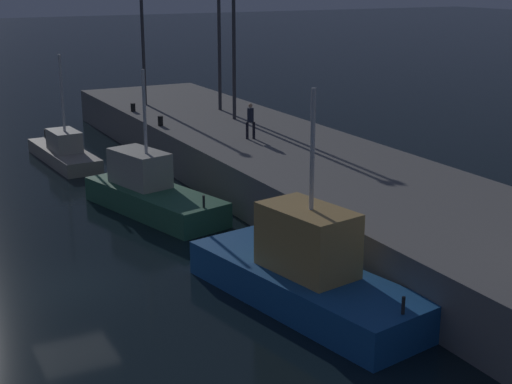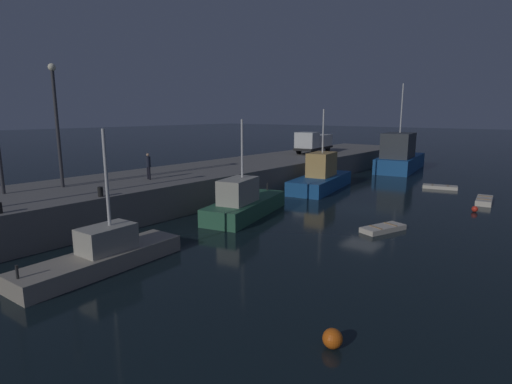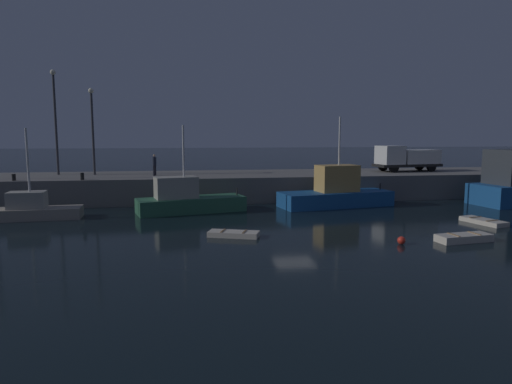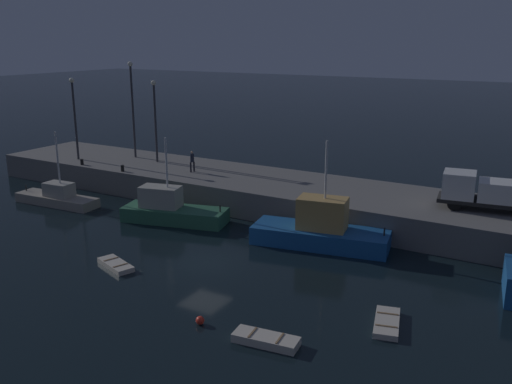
{
  "view_description": "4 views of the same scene",
  "coord_description": "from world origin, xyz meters",
  "px_view_note": "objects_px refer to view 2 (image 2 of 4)",
  "views": [
    {
      "loc": [
        23.19,
        -5.17,
        9.96
      ],
      "look_at": [
        -1.44,
        7.64,
        1.85
      ],
      "focal_mm": 52.77,
      "sensor_mm": 36.0,
      "label": 1
    },
    {
      "loc": [
        -25.54,
        -11.39,
        6.52
      ],
      "look_at": [
        -3.41,
        6.72,
        0.91
      ],
      "focal_mm": 28.46,
      "sensor_mm": 36.0,
      "label": 2
    },
    {
      "loc": [
        -6.5,
        -26.88,
        5.49
      ],
      "look_at": [
        -1.18,
        8.01,
        0.98
      ],
      "focal_mm": 31.76,
      "sensor_mm": 36.0,
      "label": 3
    },
    {
      "loc": [
        17.96,
        -24.73,
        12.79
      ],
      "look_at": [
        -2.04,
        9.57,
        1.78
      ],
      "focal_mm": 38.99,
      "sensor_mm": 36.0,
      "label": 4
    }
  ],
  "objects_px": {
    "dinghy_orange_near": "(383,228)",
    "mooring_buoy_near": "(475,209)",
    "fishing_boat_orange": "(244,203)",
    "lamp_post_central": "(56,116)",
    "mooring_buoy_mid": "(333,338)",
    "bollard_west": "(100,192)",
    "dinghy_red_small": "(440,187)",
    "dockworker": "(148,165)",
    "fishing_boat_white": "(400,157)",
    "utility_truck": "(314,142)",
    "rowboat_white_mid": "(484,200)",
    "fishing_boat_blue": "(103,255)",
    "fishing_trawler_red": "(321,178)"
  },
  "relations": [
    {
      "from": "fishing_trawler_red",
      "to": "mooring_buoy_near",
      "type": "relative_size",
      "value": 22.34
    },
    {
      "from": "fishing_boat_white",
      "to": "rowboat_white_mid",
      "type": "height_order",
      "value": "fishing_boat_white"
    },
    {
      "from": "bollard_west",
      "to": "dinghy_orange_near",
      "type": "bearing_deg",
      "value": -48.61
    },
    {
      "from": "rowboat_white_mid",
      "to": "dinghy_red_small",
      "type": "xyz_separation_m",
      "value": [
        4.05,
        4.18,
        -0.05
      ]
    },
    {
      "from": "mooring_buoy_mid",
      "to": "lamp_post_central",
      "type": "relative_size",
      "value": 0.08
    },
    {
      "from": "fishing_boat_white",
      "to": "dinghy_red_small",
      "type": "relative_size",
      "value": 3.72
    },
    {
      "from": "bollard_west",
      "to": "dinghy_red_small",
      "type": "bearing_deg",
      "value": -21.81
    },
    {
      "from": "lamp_post_central",
      "to": "mooring_buoy_mid",
      "type": "bearing_deg",
      "value": -95.52
    },
    {
      "from": "fishing_boat_white",
      "to": "mooring_buoy_mid",
      "type": "height_order",
      "value": "fishing_boat_white"
    },
    {
      "from": "mooring_buoy_near",
      "to": "lamp_post_central",
      "type": "relative_size",
      "value": 0.06
    },
    {
      "from": "fishing_boat_white",
      "to": "dinghy_orange_near",
      "type": "height_order",
      "value": "fishing_boat_white"
    },
    {
      "from": "dinghy_orange_near",
      "to": "mooring_buoy_mid",
      "type": "relative_size",
      "value": 5.04
    },
    {
      "from": "fishing_boat_blue",
      "to": "utility_truck",
      "type": "relative_size",
      "value": 1.15
    },
    {
      "from": "fishing_boat_white",
      "to": "fishing_boat_orange",
      "type": "bearing_deg",
      "value": 179.83
    },
    {
      "from": "fishing_boat_orange",
      "to": "rowboat_white_mid",
      "type": "xyz_separation_m",
      "value": [
        14.05,
        -11.12,
        -0.67
      ]
    },
    {
      "from": "rowboat_white_mid",
      "to": "lamp_post_central",
      "type": "relative_size",
      "value": 0.42
    },
    {
      "from": "fishing_boat_orange",
      "to": "fishing_boat_blue",
      "type": "bearing_deg",
      "value": -173.39
    },
    {
      "from": "fishing_boat_orange",
      "to": "lamp_post_central",
      "type": "distance_m",
      "value": 12.27
    },
    {
      "from": "fishing_boat_orange",
      "to": "bollard_west",
      "type": "xyz_separation_m",
      "value": [
        -7.8,
        3.42,
        1.49
      ]
    },
    {
      "from": "fishing_boat_blue",
      "to": "dockworker",
      "type": "relative_size",
      "value": 4.18
    },
    {
      "from": "rowboat_white_mid",
      "to": "mooring_buoy_near",
      "type": "distance_m",
      "value": 3.45
    },
    {
      "from": "fishing_boat_white",
      "to": "utility_truck",
      "type": "bearing_deg",
      "value": 133.27
    },
    {
      "from": "dinghy_orange_near",
      "to": "mooring_buoy_near",
      "type": "height_order",
      "value": "mooring_buoy_near"
    },
    {
      "from": "dockworker",
      "to": "bollard_west",
      "type": "xyz_separation_m",
      "value": [
        -5.15,
        -2.78,
        -0.74
      ]
    },
    {
      "from": "fishing_trawler_red",
      "to": "fishing_boat_white",
      "type": "bearing_deg",
      "value": -3.93
    },
    {
      "from": "rowboat_white_mid",
      "to": "utility_truck",
      "type": "bearing_deg",
      "value": 71.83
    },
    {
      "from": "fishing_boat_orange",
      "to": "dinghy_red_small",
      "type": "relative_size",
      "value": 2.66
    },
    {
      "from": "rowboat_white_mid",
      "to": "bollard_west",
      "type": "distance_m",
      "value": 26.33
    },
    {
      "from": "lamp_post_central",
      "to": "dockworker",
      "type": "xyz_separation_m",
      "value": [
        5.09,
        -1.59,
        -3.25
      ]
    },
    {
      "from": "fishing_boat_blue",
      "to": "mooring_buoy_mid",
      "type": "xyz_separation_m",
      "value": [
        0.88,
        -10.42,
        -0.32
      ]
    },
    {
      "from": "fishing_boat_white",
      "to": "utility_truck",
      "type": "xyz_separation_m",
      "value": [
        -6.82,
        7.25,
        1.71
      ]
    },
    {
      "from": "fishing_boat_blue",
      "to": "dinghy_orange_near",
      "type": "distance_m",
      "value": 14.71
    },
    {
      "from": "lamp_post_central",
      "to": "dockworker",
      "type": "relative_size",
      "value": 4.09
    },
    {
      "from": "rowboat_white_mid",
      "to": "dockworker",
      "type": "distance_m",
      "value": 24.24
    },
    {
      "from": "fishing_boat_orange",
      "to": "dinghy_red_small",
      "type": "bearing_deg",
      "value": -20.98
    },
    {
      "from": "rowboat_white_mid",
      "to": "bollard_west",
      "type": "bearing_deg",
      "value": 146.36
    },
    {
      "from": "rowboat_white_mid",
      "to": "fishing_boat_blue",
      "type": "bearing_deg",
      "value": 158.03
    },
    {
      "from": "dinghy_orange_near",
      "to": "fishing_boat_white",
      "type": "bearing_deg",
      "value": 18.37
    },
    {
      "from": "lamp_post_central",
      "to": "utility_truck",
      "type": "height_order",
      "value": "lamp_post_central"
    },
    {
      "from": "fishing_boat_white",
      "to": "rowboat_white_mid",
      "type": "distance_m",
      "value": 16.98
    },
    {
      "from": "mooring_buoy_mid",
      "to": "dockworker",
      "type": "height_order",
      "value": "dockworker"
    },
    {
      "from": "lamp_post_central",
      "to": "bollard_west",
      "type": "xyz_separation_m",
      "value": [
        -0.06,
        -4.37,
        -3.99
      ]
    },
    {
      "from": "bollard_west",
      "to": "dockworker",
      "type": "bearing_deg",
      "value": 28.4
    },
    {
      "from": "utility_truck",
      "to": "rowboat_white_mid",
      "type": "bearing_deg",
      "value": -108.17
    },
    {
      "from": "mooring_buoy_near",
      "to": "utility_truck",
      "type": "xyz_separation_m",
      "value": [
        9.46,
        18.36,
        3.13
      ]
    },
    {
      "from": "lamp_post_central",
      "to": "utility_truck",
      "type": "distance_m",
      "value": 27.97
    },
    {
      "from": "lamp_post_central",
      "to": "mooring_buoy_near",
      "type": "bearing_deg",
      "value": -45.99
    },
    {
      "from": "dinghy_red_small",
      "to": "mooring_buoy_near",
      "type": "xyz_separation_m",
      "value": [
        -7.5,
        -4.25,
        0.06
      ]
    },
    {
      "from": "fishing_boat_white",
      "to": "dockworker",
      "type": "xyz_separation_m",
      "value": [
        -29.53,
        6.28,
        1.47
      ]
    },
    {
      "from": "fishing_trawler_red",
      "to": "dinghy_orange_near",
      "type": "xyz_separation_m",
      "value": [
        -8.82,
        -9.19,
        -0.88
      ]
    }
  ]
}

